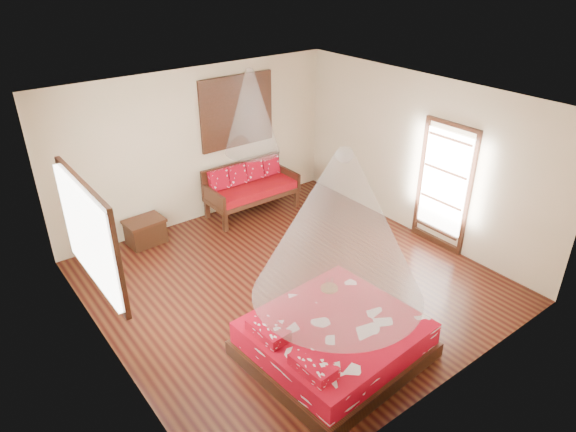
# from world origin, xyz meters

# --- Properties ---
(room) EXTENTS (5.54, 5.54, 2.84)m
(room) POSITION_xyz_m (0.00, 0.00, 1.40)
(room) COLOR black
(room) RESTS_ON ground
(bed) EXTENTS (2.16, 1.98, 0.64)m
(bed) POSITION_xyz_m (-0.57, -1.60, 0.25)
(bed) COLOR black
(bed) RESTS_ON floor
(daybed) EXTENTS (1.76, 0.78, 0.94)m
(daybed) POSITION_xyz_m (0.83, 2.38, 0.52)
(daybed) COLOR black
(daybed) RESTS_ON floor
(storage_chest) EXTENTS (0.67, 0.51, 0.45)m
(storage_chest) POSITION_xyz_m (-1.29, 2.45, 0.23)
(storage_chest) COLOR black
(storage_chest) RESTS_ON floor
(shutter_panel) EXTENTS (1.52, 0.06, 1.32)m
(shutter_panel) POSITION_xyz_m (0.83, 2.72, 1.90)
(shutter_panel) COLOR black
(shutter_panel) RESTS_ON wall_back
(window_left) EXTENTS (0.10, 1.74, 1.34)m
(window_left) POSITION_xyz_m (-2.71, 0.20, 1.70)
(window_left) COLOR black
(window_left) RESTS_ON wall_left
(glazed_door) EXTENTS (0.08, 1.02, 2.16)m
(glazed_door) POSITION_xyz_m (2.72, -0.60, 1.07)
(glazed_door) COLOR black
(glazed_door) RESTS_ON floor
(wine_tray) EXTENTS (0.23, 0.23, 0.19)m
(wine_tray) POSITION_xyz_m (-0.14, -1.02, 0.55)
(wine_tray) COLOR brown
(wine_tray) RESTS_ON bed
(mosquito_net_main) EXTENTS (2.01, 2.01, 1.80)m
(mosquito_net_main) POSITION_xyz_m (-0.55, -1.60, 1.85)
(mosquito_net_main) COLOR white
(mosquito_net_main) RESTS_ON ceiling
(mosquito_net_daybed) EXTENTS (1.00, 1.00, 1.50)m
(mosquito_net_daybed) POSITION_xyz_m (0.83, 2.25, 2.00)
(mosquito_net_daybed) COLOR white
(mosquito_net_daybed) RESTS_ON ceiling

